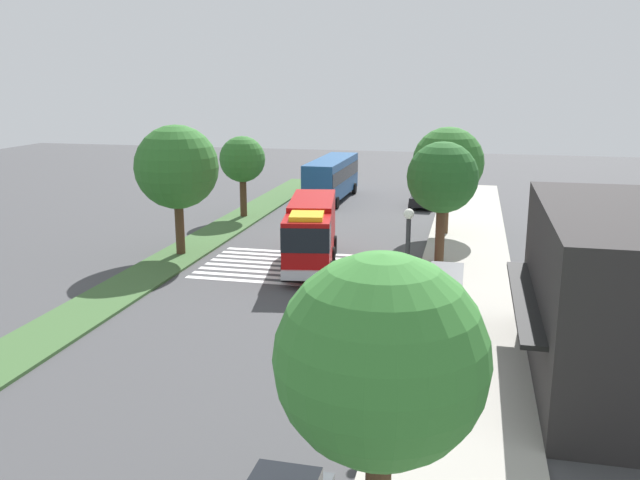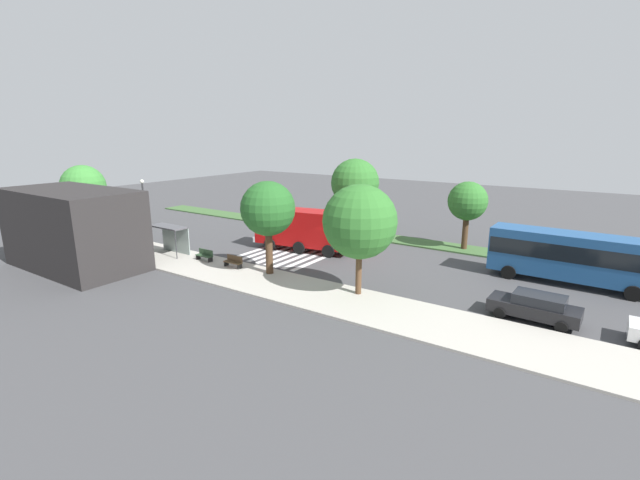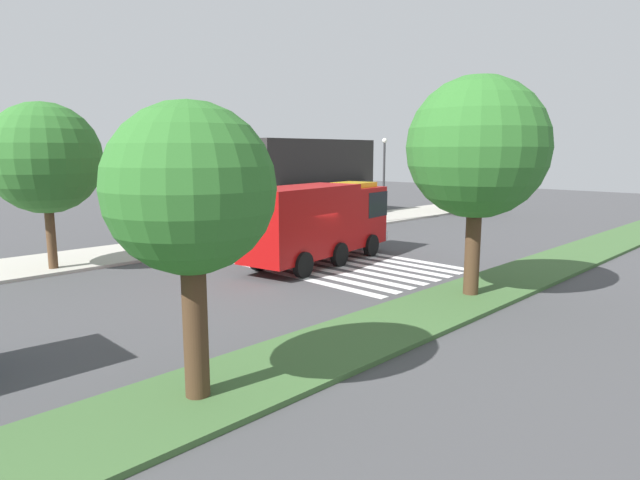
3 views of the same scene
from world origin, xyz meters
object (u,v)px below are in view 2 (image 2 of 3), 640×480
Objects in this scene: fire_truck at (302,228)px; sidewalk_tree_west at (268,209)px; street_lamp at (144,206)px; parked_car_east at (105,221)px; parked_car_mid at (535,307)px; median_tree_far_west at (468,202)px; bus_stop_shelter at (172,233)px; sidewalk_tree_far_west at (360,222)px; transit_bus at (572,255)px; bench_near_shelter at (205,255)px; bench_west_of_shelter at (233,262)px; sidewalk_tree_center at (83,187)px; median_tree_west at (355,183)px.

fire_truck is 1.36× the size of sidewalk_tree_west.
parked_car_east is at bearing -10.09° from street_lamp.
parked_car_mid is 0.80× the size of median_tree_far_west.
median_tree_far_west reaches higher than fire_truck.
parked_car_mid is at bearing -179.26° from parked_car_east.
median_tree_far_west is at bearing -56.90° from parked_car_mid.
bus_stop_shelter is at bearing 170.26° from street_lamp.
sidewalk_tree_far_west is at bearing 14.64° from parked_car_mid.
transit_bus is 6.66× the size of bench_near_shelter.
bus_stop_shelter is at bearing 170.77° from parked_car_east.
sidewalk_tree_far_west reaches higher than median_tree_far_west.
parked_car_east is 22.37m from bench_west_of_shelter.
transit_bus is 6.66× the size of bench_west_of_shelter.
sidewalk_tree_center is (9.58, 0.40, 1.17)m from street_lamp.
bench_near_shelter is (24.27, 2.63, -0.24)m from parked_car_mid.
median_tree_west is (-9.14, -15.65, 3.43)m from bus_stop_shelter.
sidewalk_tree_far_west reaches higher than fire_truck.
sidewalk_tree_west is (-25.52, 2.20, 4.12)m from parked_car_east.
sidewalk_tree_far_west is at bearing 120.53° from median_tree_west.
median_tree_far_west is (-16.54, -15.66, 3.83)m from bench_near_shelter.
street_lamp is 20.43m from median_tree_west.
street_lamp is at bearing -5.40° from bench_near_shelter.
sidewalk_tree_west is (17.69, 2.20, 4.15)m from parked_car_mid.
fire_truck is 11.21m from bus_stop_shelter.
median_tree_far_west is at bearing -130.27° from bench_west_of_shelter.
bench_near_shelter is at bearing 8.61° from parked_car_mid.
parked_car_mid is 21.16m from bench_west_of_shelter.
street_lamp reaches higher than parked_car_east.
sidewalk_tree_west is at bearing 180.00° from sidewalk_tree_center.
sidewalk_tree_far_west reaches higher than transit_bus.
transit_bus is 1.53× the size of sidewalk_tree_center.
sidewalk_tree_far_west is at bearing -177.71° from bench_west_of_shelter.
street_lamp is at bearing 30.31° from median_tree_far_west.
transit_bus is at bearing 166.06° from median_tree_west.
sidewalk_tree_far_west is 1.03× the size of sidewalk_tree_center.
fire_truck is 23.85m from parked_car_east.
bus_stop_shelter is (8.39, 7.44, -0.19)m from fire_truck.
parked_car_east is 0.69× the size of sidewalk_tree_center.
bench_west_of_shelter is 20.88m from median_tree_far_west.
parked_car_mid is 3.02× the size of bench_near_shelter.
street_lamp reaches higher than bench_near_shelter.
fire_truck reaches higher than bench_near_shelter.
sidewalk_tree_west is at bearing 95.40° from median_tree_west.
parked_car_east is 3.00× the size of bench_near_shelter.
sidewalk_tree_west is at bearing -176.23° from bench_near_shelter.
bus_stop_shelter is 5.22m from street_lamp.
street_lamp is 0.84× the size of sidewalk_tree_far_west.
median_tree_west is (19.13, -13.03, 4.48)m from parked_car_mid.
fire_truck is 14.86m from street_lamp.
sidewalk_tree_far_west reaches higher than parked_car_east.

